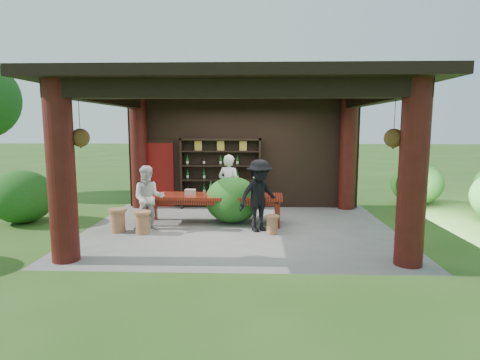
{
  "coord_description": "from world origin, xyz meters",
  "views": [
    {
      "loc": [
        0.36,
        -9.5,
        2.51
      ],
      "look_at": [
        0.0,
        0.4,
        1.15
      ],
      "focal_mm": 30.0,
      "sensor_mm": 36.0,
      "label": 1
    }
  ],
  "objects_px": {
    "stool_near_right": "(272,224)",
    "napkin_basket": "(190,192)",
    "tasting_table": "(213,199)",
    "host": "(229,186)",
    "guest_man": "(259,196)",
    "wine_shelf": "(221,173)",
    "guest_woman": "(149,198)",
    "stool_near_left": "(142,222)",
    "stool_far_left": "(118,220)"
  },
  "relations": [
    {
      "from": "guest_man",
      "to": "napkin_basket",
      "type": "height_order",
      "value": "guest_man"
    },
    {
      "from": "napkin_basket",
      "to": "tasting_table",
      "type": "bearing_deg",
      "value": 1.25
    },
    {
      "from": "stool_near_left",
      "to": "guest_man",
      "type": "relative_size",
      "value": 0.31
    },
    {
      "from": "napkin_basket",
      "to": "stool_near_right",
      "type": "bearing_deg",
      "value": -24.14
    },
    {
      "from": "stool_near_right",
      "to": "host",
      "type": "xyz_separation_m",
      "value": [
        -1.1,
        1.64,
        0.63
      ]
    },
    {
      "from": "wine_shelf",
      "to": "stool_far_left",
      "type": "xyz_separation_m",
      "value": [
        -2.2,
        -2.83,
        -0.77
      ]
    },
    {
      "from": "stool_near_right",
      "to": "guest_woman",
      "type": "relative_size",
      "value": 0.28
    },
    {
      "from": "wine_shelf",
      "to": "tasting_table",
      "type": "relative_size",
      "value": 0.68
    },
    {
      "from": "stool_near_left",
      "to": "host",
      "type": "bearing_deg",
      "value": 42.25
    },
    {
      "from": "stool_near_right",
      "to": "stool_far_left",
      "type": "bearing_deg",
      "value": 179.33
    },
    {
      "from": "wine_shelf",
      "to": "guest_man",
      "type": "height_order",
      "value": "wine_shelf"
    },
    {
      "from": "tasting_table",
      "to": "guest_woman",
      "type": "bearing_deg",
      "value": -155.28
    },
    {
      "from": "wine_shelf",
      "to": "napkin_basket",
      "type": "relative_size",
      "value": 9.27
    },
    {
      "from": "stool_near_right",
      "to": "stool_far_left",
      "type": "xyz_separation_m",
      "value": [
        -3.63,
        0.04,
        0.06
      ]
    },
    {
      "from": "stool_near_right",
      "to": "host",
      "type": "height_order",
      "value": "host"
    },
    {
      "from": "stool_far_left",
      "to": "guest_woman",
      "type": "xyz_separation_m",
      "value": [
        0.7,
        0.21,
        0.48
      ]
    },
    {
      "from": "guest_man",
      "to": "wine_shelf",
      "type": "bearing_deg",
      "value": 81.87
    },
    {
      "from": "tasting_table",
      "to": "guest_man",
      "type": "distance_m",
      "value": 1.36
    },
    {
      "from": "wine_shelf",
      "to": "stool_near_left",
      "type": "relative_size",
      "value": 4.52
    },
    {
      "from": "wine_shelf",
      "to": "stool_far_left",
      "type": "relative_size",
      "value": 4.31
    },
    {
      "from": "stool_near_left",
      "to": "tasting_table",
      "type": "bearing_deg",
      "value": 33.47
    },
    {
      "from": "stool_far_left",
      "to": "guest_woman",
      "type": "height_order",
      "value": "guest_woman"
    },
    {
      "from": "tasting_table",
      "to": "stool_near_left",
      "type": "height_order",
      "value": "tasting_table"
    },
    {
      "from": "tasting_table",
      "to": "guest_man",
      "type": "xyz_separation_m",
      "value": [
        1.17,
        -0.67,
        0.22
      ]
    },
    {
      "from": "guest_woman",
      "to": "napkin_basket",
      "type": "xyz_separation_m",
      "value": [
        0.89,
        0.67,
        0.04
      ]
    },
    {
      "from": "stool_near_right",
      "to": "napkin_basket",
      "type": "distance_m",
      "value": 2.32
    },
    {
      "from": "stool_far_left",
      "to": "guest_man",
      "type": "distance_m",
      "value": 3.39
    },
    {
      "from": "stool_near_right",
      "to": "tasting_table",
      "type": "bearing_deg",
      "value": 147.6
    },
    {
      "from": "guest_woman",
      "to": "stool_near_left",
      "type": "bearing_deg",
      "value": -113.95
    },
    {
      "from": "tasting_table",
      "to": "guest_man",
      "type": "height_order",
      "value": "guest_man"
    },
    {
      "from": "stool_near_right",
      "to": "stool_far_left",
      "type": "distance_m",
      "value": 3.64
    },
    {
      "from": "stool_far_left",
      "to": "guest_man",
      "type": "bearing_deg",
      "value": 3.81
    },
    {
      "from": "guest_man",
      "to": "napkin_basket",
      "type": "xyz_separation_m",
      "value": [
        -1.75,
        0.65,
        -0.03
      ]
    },
    {
      "from": "guest_man",
      "to": "stool_near_left",
      "type": "bearing_deg",
      "value": 155.83
    },
    {
      "from": "wine_shelf",
      "to": "guest_man",
      "type": "xyz_separation_m",
      "value": [
        1.14,
        -2.61,
        -0.21
      ]
    },
    {
      "from": "napkin_basket",
      "to": "guest_man",
      "type": "bearing_deg",
      "value": -20.44
    },
    {
      "from": "host",
      "to": "guest_woman",
      "type": "distance_m",
      "value": 2.31
    },
    {
      "from": "host",
      "to": "wine_shelf",
      "type": "bearing_deg",
      "value": -52.83
    },
    {
      "from": "stool_near_right",
      "to": "guest_man",
      "type": "relative_size",
      "value": 0.26
    },
    {
      "from": "tasting_table",
      "to": "stool_near_left",
      "type": "relative_size",
      "value": 6.63
    },
    {
      "from": "guest_woman",
      "to": "napkin_basket",
      "type": "height_order",
      "value": "guest_woman"
    },
    {
      "from": "stool_near_left",
      "to": "stool_far_left",
      "type": "bearing_deg",
      "value": 167.89
    },
    {
      "from": "host",
      "to": "guest_woman",
      "type": "bearing_deg",
      "value": 59.24
    },
    {
      "from": "tasting_table",
      "to": "host",
      "type": "xyz_separation_m",
      "value": [
        0.36,
        0.71,
        0.23
      ]
    },
    {
      "from": "wine_shelf",
      "to": "guest_woman",
      "type": "height_order",
      "value": "wine_shelf"
    },
    {
      "from": "wine_shelf",
      "to": "stool_near_right",
      "type": "height_order",
      "value": "wine_shelf"
    },
    {
      "from": "tasting_table",
      "to": "stool_near_right",
      "type": "xyz_separation_m",
      "value": [
        1.47,
        -0.93,
        -0.4
      ]
    },
    {
      "from": "tasting_table",
      "to": "guest_man",
      "type": "bearing_deg",
      "value": -29.65
    },
    {
      "from": "tasting_table",
      "to": "host",
      "type": "distance_m",
      "value": 0.83
    },
    {
      "from": "wine_shelf",
      "to": "host",
      "type": "bearing_deg",
      "value": -74.96
    }
  ]
}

